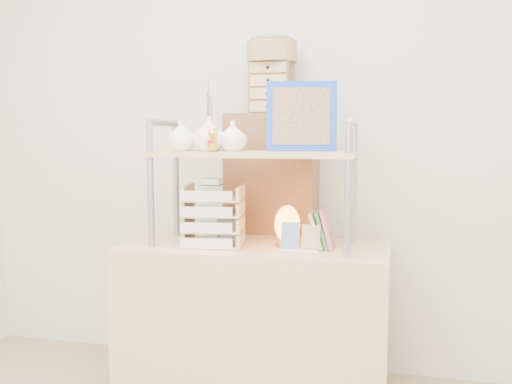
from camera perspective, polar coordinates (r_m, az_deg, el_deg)
desk at (r=2.68m, az=-0.22°, el=-13.20°), size 1.20×0.50×0.75m
cabinet at (r=2.95m, az=1.59°, el=-5.37°), size 0.45×0.25×1.35m
hutch at (r=2.56m, az=-1.44°, el=4.42°), size 0.90×0.34×0.74m
letter_tray at (r=2.56m, az=-4.30°, el=-2.70°), size 0.28×0.27×0.30m
salt_lamp at (r=2.54m, az=3.15°, el=-3.37°), size 0.12×0.11×0.19m
desk_clock at (r=2.54m, az=-2.86°, el=-4.10°), size 0.09×0.04×0.12m
postcard_stand at (r=2.47m, az=4.41°, el=-5.05°), size 0.17×0.06×0.12m
drawer_chest at (r=2.88m, az=1.54°, el=10.35°), size 0.20×0.16×0.25m
woven_basket at (r=2.90m, az=1.56°, el=13.80°), size 0.25×0.25×0.10m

